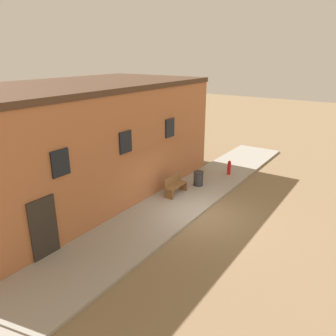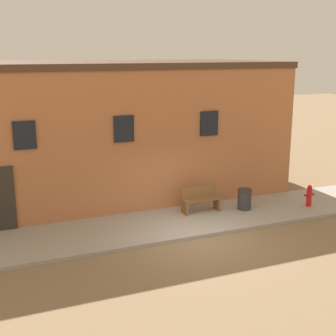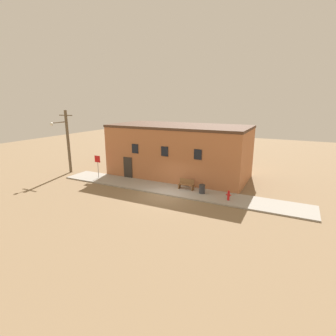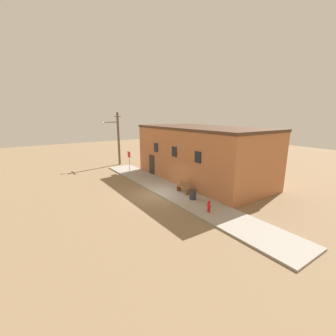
% 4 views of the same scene
% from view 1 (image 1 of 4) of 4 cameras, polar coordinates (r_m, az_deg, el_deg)
% --- Properties ---
extents(ground_plane, '(80.00, 80.00, 0.00)m').
position_cam_1_polar(ground_plane, '(14.25, 5.81, -8.19)').
color(ground_plane, '#846B4C').
extents(sidewalk, '(22.67, 2.85, 0.12)m').
position_cam_1_polar(sidewalk, '(14.87, 0.97, -6.60)').
color(sidewalk, '#9E998E').
rests_on(sidewalk, ground).
extents(brick_building, '(14.00, 6.60, 5.31)m').
position_cam_1_polar(brick_building, '(15.90, -16.26, 4.35)').
color(brick_building, '#B26B42').
rests_on(brick_building, ground).
extents(fire_hydrant, '(0.41, 0.19, 0.81)m').
position_cam_1_polar(fire_hydrant, '(18.64, 10.59, 0.09)').
color(fire_hydrant, red).
rests_on(fire_hydrant, sidewalk).
extents(bench, '(1.35, 0.44, 0.91)m').
position_cam_1_polar(bench, '(15.77, 1.28, -3.08)').
color(bench, brown).
rests_on(bench, sidewalk).
extents(trash_bin, '(0.52, 0.52, 0.75)m').
position_cam_1_polar(trash_bin, '(16.88, 5.32, -1.81)').
color(trash_bin, '#333338').
rests_on(trash_bin, sidewalk).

